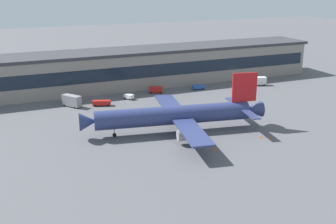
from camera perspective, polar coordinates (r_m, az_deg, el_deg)
ground_plane at (r=125.23m, az=3.68°, el=-2.13°), size 600.00×600.00×0.00m
terminal_building at (r=173.76m, az=-4.68°, el=6.21°), size 164.43×20.20×15.34m
airliner at (r=119.66m, az=1.17°, el=-0.44°), size 54.85×46.97×16.77m
crew_van at (r=162.42m, az=-1.75°, el=3.17°), size 5.65×4.12×2.55m
belt_loader at (r=147.68m, az=-9.28°, el=1.29°), size 6.70×3.97×1.95m
stair_truck at (r=178.55m, az=12.49°, el=4.28°), size 6.44×4.07×3.55m
baggage_tug at (r=154.72m, az=-5.49°, el=2.19°), size 3.56×4.12×1.85m
pushback_tractor at (r=168.36m, az=4.20°, el=3.52°), size 5.03×3.05×1.75m
catering_truck at (r=148.46m, az=-13.30°, el=1.59°), size 6.26×7.39×4.15m
traffic_cone_0 at (r=119.21m, az=13.94°, el=-3.53°), size 0.54×0.54×0.68m
traffic_cone_1 at (r=110.42m, az=6.47°, el=-4.86°), size 0.52×0.52×0.65m
traffic_cone_2 at (r=108.81m, az=6.46°, el=-5.21°), size 0.53×0.53×0.67m
traffic_cone_3 at (r=119.79m, az=12.78°, el=-3.35°), size 0.50×0.50×0.63m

